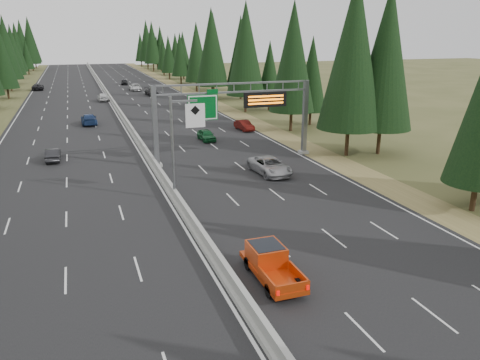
% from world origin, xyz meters
% --- Properties ---
extents(road, '(32.00, 260.00, 0.08)m').
position_xyz_m(road, '(0.00, 80.00, 0.04)').
color(road, black).
rests_on(road, ground).
extents(shoulder_right, '(3.60, 260.00, 0.06)m').
position_xyz_m(shoulder_right, '(17.80, 80.00, 0.03)').
color(shoulder_right, olive).
rests_on(shoulder_right, ground).
extents(shoulder_left, '(3.60, 260.00, 0.06)m').
position_xyz_m(shoulder_left, '(-17.80, 80.00, 0.03)').
color(shoulder_left, '#404520').
rests_on(shoulder_left, ground).
extents(median_barrier, '(0.70, 260.00, 0.85)m').
position_xyz_m(median_barrier, '(0.00, 80.00, 0.41)').
color(median_barrier, gray).
rests_on(median_barrier, road).
extents(sign_gantry, '(16.75, 0.98, 7.80)m').
position_xyz_m(sign_gantry, '(8.92, 34.88, 5.27)').
color(sign_gantry, slate).
rests_on(sign_gantry, road).
extents(hov_sign_pole, '(2.80, 0.50, 8.00)m').
position_xyz_m(hov_sign_pole, '(0.58, 24.97, 4.72)').
color(hov_sign_pole, slate).
rests_on(hov_sign_pole, road).
extents(tree_row_right, '(12.32, 241.75, 18.60)m').
position_xyz_m(tree_row_right, '(22.15, 61.61, 9.40)').
color(tree_row_right, black).
rests_on(tree_row_right, ground).
extents(silver_minivan, '(2.91, 5.62, 1.51)m').
position_xyz_m(silver_minivan, '(9.73, 29.07, 0.84)').
color(silver_minivan, '#A6A5AA').
rests_on(silver_minivan, road).
extents(red_pickup, '(1.82, 5.09, 1.66)m').
position_xyz_m(red_pickup, '(2.24, 11.35, 1.00)').
color(red_pickup, black).
rests_on(red_pickup, road).
extents(car_ahead_green, '(1.69, 3.95, 1.33)m').
position_xyz_m(car_ahead_green, '(8.00, 44.71, 0.74)').
color(car_ahead_green, '#135729').
rests_on(car_ahead_green, road).
extents(car_ahead_dkred, '(1.73, 4.14, 1.33)m').
position_xyz_m(car_ahead_dkred, '(14.50, 49.23, 0.74)').
color(car_ahead_dkred, '#510F0B').
rests_on(car_ahead_dkred, road).
extents(car_ahead_dkgrey, '(2.51, 5.27, 1.48)m').
position_xyz_m(car_ahead_dkgrey, '(8.76, 91.13, 0.82)').
color(car_ahead_dkgrey, black).
rests_on(car_ahead_dkgrey, road).
extents(car_ahead_white, '(2.60, 5.44, 1.50)m').
position_xyz_m(car_ahead_white, '(6.75, 101.34, 0.83)').
color(car_ahead_white, silver).
rests_on(car_ahead_white, road).
extents(car_ahead_far, '(1.91, 4.08, 1.35)m').
position_xyz_m(car_ahead_far, '(5.77, 115.83, 0.75)').
color(car_ahead_far, black).
rests_on(car_ahead_far, road).
extents(car_onc_near, '(1.42, 3.89, 1.27)m').
position_xyz_m(car_onc_near, '(-9.28, 40.67, 0.72)').
color(car_onc_near, black).
rests_on(car_onc_near, road).
extents(car_onc_blue, '(2.15, 5.21, 1.51)m').
position_xyz_m(car_onc_blue, '(-5.01, 60.59, 0.83)').
color(car_onc_blue, navy).
rests_on(car_onc_blue, road).
extents(car_onc_white, '(2.01, 4.68, 1.57)m').
position_xyz_m(car_onc_white, '(-1.50, 85.55, 0.87)').
color(car_onc_white, silver).
rests_on(car_onc_white, road).
extents(car_onc_far, '(2.44, 5.27, 1.46)m').
position_xyz_m(car_onc_far, '(-14.50, 109.98, 0.81)').
color(car_onc_far, black).
rests_on(car_onc_far, road).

